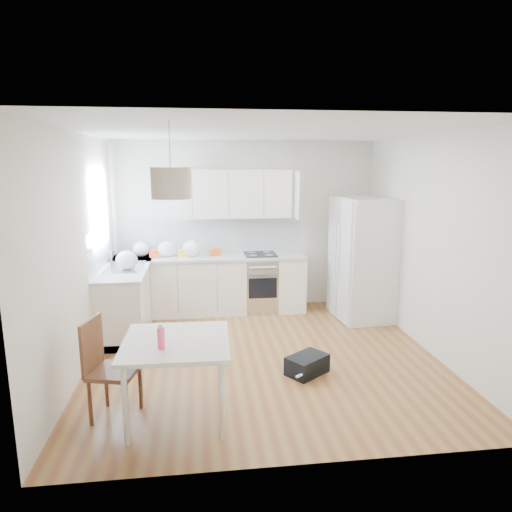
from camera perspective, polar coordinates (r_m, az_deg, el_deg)
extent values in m
plane|color=brown|center=(5.79, 0.92, -12.37)|extent=(4.20, 4.20, 0.00)
plane|color=white|center=(5.31, 1.02, 15.34)|extent=(4.20, 4.20, 0.00)
plane|color=silver|center=(7.45, -1.29, 3.84)|extent=(4.20, 0.00, 4.20)
plane|color=silver|center=(5.51, -21.21, 0.31)|extent=(0.00, 4.20, 4.20)
plane|color=silver|center=(6.05, 21.08, 1.26)|extent=(0.00, 4.20, 4.20)
cube|color=#BFE0F9|center=(6.56, -18.97, 5.69)|extent=(0.02, 1.00, 1.00)
cube|color=white|center=(7.30, -5.72, -3.67)|extent=(3.00, 0.60, 0.88)
cube|color=white|center=(6.80, -15.78, -5.19)|extent=(0.60, 1.80, 0.88)
cube|color=#AEB0B3|center=(7.19, -5.79, -0.13)|extent=(3.02, 0.64, 0.04)
cube|color=#AEB0B3|center=(6.69, -16.00, -1.42)|extent=(0.64, 1.82, 0.04)
cube|color=white|center=(7.43, -5.90, 2.67)|extent=(3.00, 0.01, 0.58)
cube|color=white|center=(6.68, -18.64, 1.12)|extent=(0.01, 1.80, 0.58)
cube|color=white|center=(7.22, -2.38, 7.78)|extent=(1.70, 0.32, 0.75)
cube|color=beige|center=(4.30, -9.96, -10.60)|extent=(0.98, 0.98, 0.04)
cylinder|color=white|center=(4.16, -16.02, -17.54)|extent=(0.05, 0.05, 0.72)
cylinder|color=white|center=(4.09, -4.24, -17.59)|extent=(0.05, 0.05, 0.72)
cylinder|color=white|center=(4.87, -14.33, -12.94)|extent=(0.05, 0.05, 0.72)
cylinder|color=white|center=(4.81, -4.51, -12.90)|extent=(0.05, 0.05, 0.72)
cylinder|color=#F24368|center=(4.11, -11.79, -9.75)|extent=(0.09, 0.09, 0.23)
cube|color=black|center=(5.34, 6.40, -13.34)|extent=(0.55, 0.52, 0.21)
cylinder|color=#BDAF91|center=(4.05, -10.58, 8.96)|extent=(0.45, 0.45, 0.27)
ellipsoid|color=white|center=(7.30, -14.14, 0.83)|extent=(0.26, 0.22, 0.23)
ellipsoid|color=white|center=(7.19, -11.05, 0.87)|extent=(0.27, 0.23, 0.25)
ellipsoid|color=white|center=(7.17, -8.02, 0.96)|extent=(0.28, 0.24, 0.25)
ellipsoid|color=white|center=(6.83, -15.84, -0.17)|extent=(0.21, 0.18, 0.19)
ellipsoid|color=white|center=(6.45, -15.85, -0.50)|extent=(0.29, 0.25, 0.26)
cube|color=#CA4912|center=(7.20, -5.15, 0.50)|extent=(0.18, 0.13, 0.11)
cube|color=yellow|center=(7.16, -9.12, 0.35)|extent=(0.18, 0.13, 0.11)
cube|color=#D3431A|center=(7.22, -12.43, 0.33)|extent=(0.20, 0.17, 0.12)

